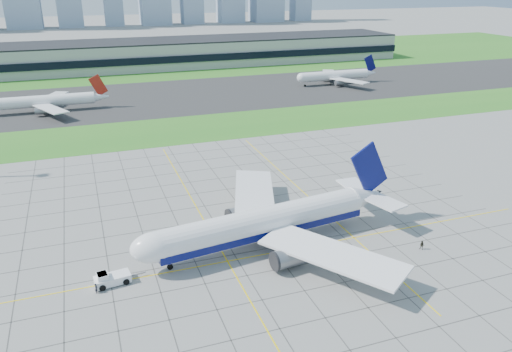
{
  "coord_description": "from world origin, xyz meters",
  "views": [
    {
      "loc": [
        -33.01,
        -82.87,
        51.48
      ],
      "look_at": [
        4.41,
        21.76,
        7.0
      ],
      "focal_mm": 35.0,
      "sensor_mm": 36.0,
      "label": 1
    }
  ],
  "objects_px": {
    "airliner": "(265,223)",
    "crew_near": "(96,288)",
    "distant_jet_2": "(335,75)",
    "crew_far": "(422,245)",
    "distant_jet_1": "(45,101)",
    "pushback_tug": "(111,279)"
  },
  "relations": [
    {
      "from": "crew_near",
      "to": "crew_far",
      "type": "height_order",
      "value": "crew_far"
    },
    {
      "from": "pushback_tug",
      "to": "distant_jet_2",
      "type": "bearing_deg",
      "value": 42.39
    },
    {
      "from": "crew_far",
      "to": "distant_jet_2",
      "type": "bearing_deg",
      "value": 121.56
    },
    {
      "from": "pushback_tug",
      "to": "crew_far",
      "type": "relative_size",
      "value": 4.83
    },
    {
      "from": "pushback_tug",
      "to": "distant_jet_2",
      "type": "xyz_separation_m",
      "value": [
        123.61,
        147.12,
        3.35
      ]
    },
    {
      "from": "pushback_tug",
      "to": "distant_jet_1",
      "type": "height_order",
      "value": "distant_jet_1"
    },
    {
      "from": "pushback_tug",
      "to": "distant_jet_2",
      "type": "distance_m",
      "value": 192.18
    },
    {
      "from": "airliner",
      "to": "crew_far",
      "type": "distance_m",
      "value": 32.05
    },
    {
      "from": "crew_far",
      "to": "distant_jet_1",
      "type": "height_order",
      "value": "distant_jet_1"
    },
    {
      "from": "pushback_tug",
      "to": "distant_jet_1",
      "type": "bearing_deg",
      "value": 88.57
    },
    {
      "from": "airliner",
      "to": "distant_jet_1",
      "type": "xyz_separation_m",
      "value": [
        -45.84,
        132.47,
        -0.58
      ]
    },
    {
      "from": "crew_far",
      "to": "distant_jet_1",
      "type": "bearing_deg",
      "value": 171.02
    },
    {
      "from": "crew_near",
      "to": "crew_far",
      "type": "relative_size",
      "value": 0.99
    },
    {
      "from": "distant_jet_2",
      "to": "distant_jet_1",
      "type": "bearing_deg",
      "value": -175.57
    },
    {
      "from": "airliner",
      "to": "crew_near",
      "type": "xyz_separation_m",
      "value": [
        -33.77,
        -5.92,
        -4.12
      ]
    },
    {
      "from": "distant_jet_1",
      "to": "distant_jet_2",
      "type": "distance_m",
      "value": 138.71
    },
    {
      "from": "crew_far",
      "to": "distant_jet_1",
      "type": "relative_size",
      "value": 0.04
    },
    {
      "from": "pushback_tug",
      "to": "distant_jet_1",
      "type": "distance_m",
      "value": 137.24
    },
    {
      "from": "distant_jet_2",
      "to": "crew_far",
      "type": "bearing_deg",
      "value": -112.1
    },
    {
      "from": "crew_near",
      "to": "distant_jet_2",
      "type": "height_order",
      "value": "distant_jet_2"
    },
    {
      "from": "airliner",
      "to": "pushback_tug",
      "type": "bearing_deg",
      "value": 179.64
    },
    {
      "from": "airliner",
      "to": "distant_jet_2",
      "type": "height_order",
      "value": "airliner"
    }
  ]
}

